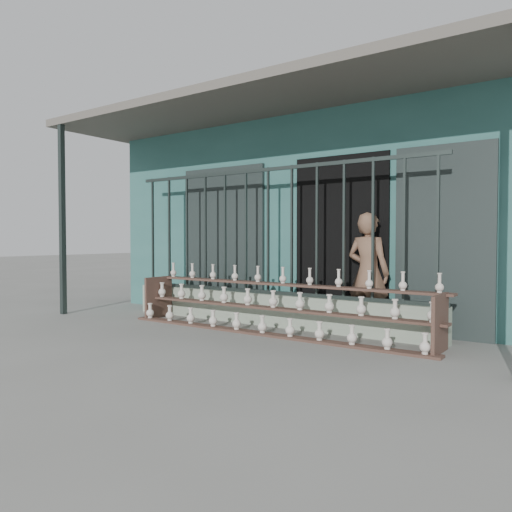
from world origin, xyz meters
The scene contains 6 objects.
ground centered at (0.00, 0.00, 0.00)m, with size 60.00×60.00×0.00m, color slate.
workshop_building centered at (0.00, 4.23, 1.62)m, with size 7.40×6.60×3.21m.
parapet_wall centered at (0.00, 1.30, 0.23)m, with size 5.00×0.20×0.45m, color #93A38C.
security_fence centered at (0.00, 1.30, 1.35)m, with size 5.00×0.04×1.80m.
shelf_rack centered at (0.35, 0.89, 0.36)m, with size 4.50×0.68×0.85m.
elderly_woman centered at (1.41, 1.55, 0.79)m, with size 0.58×0.38×1.58m, color brown.
Camera 1 is at (3.94, -4.61, 1.24)m, focal length 35.00 mm.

